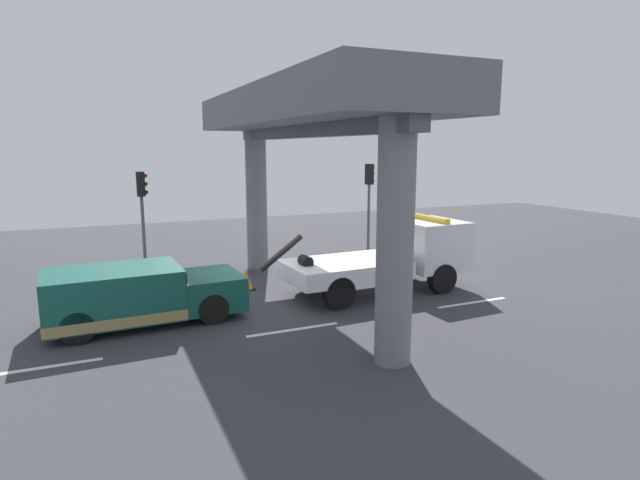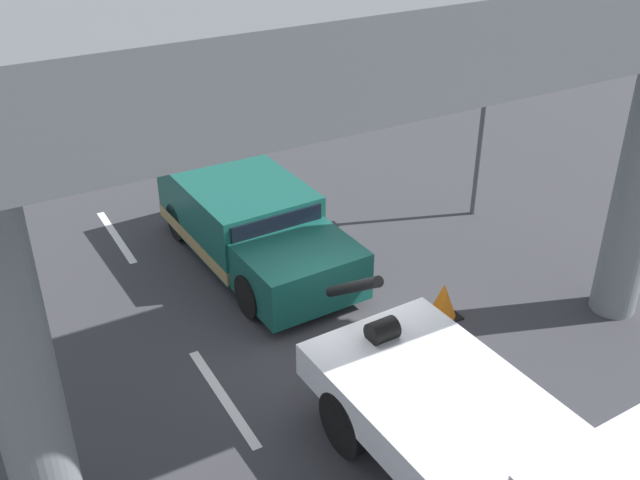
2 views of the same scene
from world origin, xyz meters
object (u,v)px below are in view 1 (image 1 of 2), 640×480
towed_van_green (137,296)px  traffic_light_far (369,189)px  tow_truck_white (395,255)px  traffic_cone_orange (245,280)px  traffic_light_near (142,201)px

towed_van_green → traffic_light_far: bearing=27.4°
tow_truck_white → traffic_light_far: bearing=69.6°
towed_van_green → traffic_light_far: (10.25, 5.31, 2.21)m
traffic_light_far → traffic_cone_orange: traffic_light_far is taller
traffic_light_near → tow_truck_white: bearing=-35.0°
traffic_light_near → traffic_light_far: 9.50m
traffic_light_near → traffic_light_far: traffic_light_far is taller
traffic_light_near → traffic_light_far: (9.50, 0.00, 0.11)m
tow_truck_white → traffic_cone_orange: 5.15m
traffic_light_near → traffic_cone_orange: bearing=-47.2°
traffic_cone_orange → towed_van_green: bearing=-149.6°
tow_truck_white → traffic_cone_orange: size_ratio=10.45×
tow_truck_white → traffic_light_far: traffic_light_far is taller
towed_van_green → traffic_light_near: size_ratio=1.34×
towed_van_green → traffic_light_near: traffic_light_near is taller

